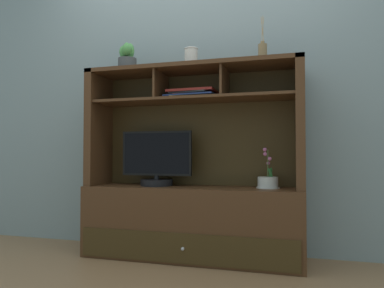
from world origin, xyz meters
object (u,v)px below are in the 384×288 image
at_px(media_console, 192,199).
at_px(potted_succulent, 127,58).
at_px(potted_orchid, 268,182).
at_px(ceramic_vase, 191,57).
at_px(diffuser_bottle, 263,52).
at_px(magazine_stack_left, 192,95).
at_px(tv_monitor, 157,162).

distance_m(media_console, potted_succulent, 1.20).
height_order(potted_orchid, ceramic_vase, ceramic_vase).
height_order(media_console, potted_succulent, potted_succulent).
height_order(media_console, ceramic_vase, ceramic_vase).
relative_size(potted_succulent, ceramic_vase, 1.69).
bearing_deg(diffuser_bottle, magazine_stack_left, 175.38).
distance_m(media_console, tv_monitor, 0.39).
bearing_deg(tv_monitor, potted_orchid, 1.99).
bearing_deg(media_console, tv_monitor, -178.52).
distance_m(potted_succulent, ceramic_vase, 0.52).
height_order(tv_monitor, ceramic_vase, ceramic_vase).
relative_size(magazine_stack_left, ceramic_vase, 2.96).
relative_size(media_console, magazine_stack_left, 4.03).
bearing_deg(media_console, diffuser_bottle, -1.79).
height_order(tv_monitor, potted_orchid, tv_monitor).
distance_m(potted_orchid, ceramic_vase, 1.07).
bearing_deg(potted_orchid, diffuser_bottle, -127.12).
distance_m(potted_orchid, potted_succulent, 1.43).
relative_size(potted_orchid, potted_succulent, 1.27).
bearing_deg(magazine_stack_left, diffuser_bottle, -4.62).
distance_m(magazine_stack_left, potted_succulent, 0.59).
xyz_separation_m(media_console, ceramic_vase, (0.00, -0.03, 1.05)).
height_order(tv_monitor, diffuser_bottle, diffuser_bottle).
xyz_separation_m(magazine_stack_left, ceramic_vase, (0.01, -0.06, 0.27)).
relative_size(magazine_stack_left, diffuser_bottle, 1.23).
xyz_separation_m(tv_monitor, potted_succulent, (-0.24, -0.02, 0.81)).
distance_m(diffuser_bottle, ceramic_vase, 0.52).
xyz_separation_m(diffuser_bottle, potted_succulent, (-1.04, -0.01, 0.03)).
relative_size(magazine_stack_left, potted_succulent, 1.76).
distance_m(media_console, magazine_stack_left, 0.78).
bearing_deg(tv_monitor, ceramic_vase, -5.29).
xyz_separation_m(media_console, potted_succulent, (-0.52, -0.03, 1.08)).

